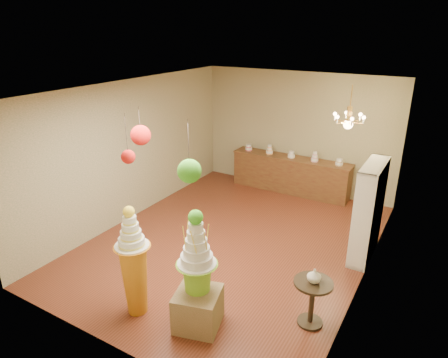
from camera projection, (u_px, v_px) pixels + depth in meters
The scene contains 17 objects.
floor at pixel (233, 241), 7.95m from camera, with size 6.50×6.50×0.00m, color #5A2718.
ceiling at pixel (235, 89), 6.87m from camera, with size 6.50×6.50×0.00m, color silver.
wall_back at pixel (297, 132), 10.02m from camera, with size 5.00×0.04×3.00m, color gray.
wall_front at pixel (102, 250), 4.80m from camera, with size 5.00×0.04×3.00m, color gray.
wall_left at pixel (133, 150), 8.59m from camera, with size 0.04×6.50×3.00m, color gray.
wall_right at pixel (373, 198), 6.23m from camera, with size 0.04×6.50×3.00m, color gray.
pedestal_green at pixel (197, 278), 5.55m from camera, with size 0.68×0.68×1.78m.
pedestal_orange at pixel (134, 271), 5.77m from camera, with size 0.64×0.64×1.73m.
burlap_riser at pixel (198, 309), 5.64m from camera, with size 0.61×0.61×0.55m, color olive.
sideboard at pixel (290, 174), 10.17m from camera, with size 3.04×0.54×1.16m.
shelving_unit at pixel (369, 211), 7.16m from camera, with size 0.33×1.20×1.80m.
round_table at pixel (312, 297), 5.60m from camera, with size 0.58×0.58×0.71m.
vase at pixel (314, 276), 5.48m from camera, with size 0.20×0.20×0.20m, color beige.
pom_red_left at pixel (141, 135), 5.53m from camera, with size 0.28×0.28×0.54m.
pom_green_mid at pixel (189, 171), 4.90m from camera, with size 0.30×0.30×0.80m.
pom_red_right at pixel (128, 157), 5.20m from camera, with size 0.19×0.19×0.67m.
chandelier at pixel (348, 122), 7.59m from camera, with size 0.69×0.69×0.85m.
Camera 1 is at (3.38, -6.10, 4.03)m, focal length 32.00 mm.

